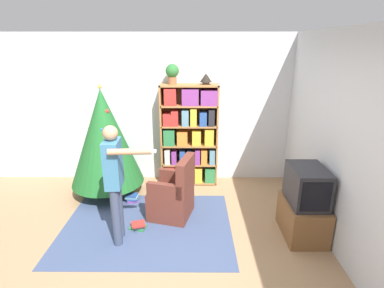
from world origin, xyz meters
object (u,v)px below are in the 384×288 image
at_px(christmas_tree, 105,138).
at_px(standing_person, 115,176).
at_px(potted_plant, 172,73).
at_px(table_lamp, 206,78).
at_px(television, 307,186).
at_px(armchair, 174,196).
at_px(bookshelf, 190,136).

height_order(christmas_tree, standing_person, christmas_tree).
xyz_separation_m(potted_plant, table_lamp, (0.55, 0.00, -0.09)).
distance_m(christmas_tree, potted_plant, 1.52).
bearing_deg(television, standing_person, -176.90).
distance_m(christmas_tree, armchair, 1.48).
bearing_deg(christmas_tree, potted_plant, 23.22).
height_order(television, standing_person, standing_person).
bearing_deg(potted_plant, table_lamp, 0.00).
xyz_separation_m(bookshelf, television, (1.50, -1.59, -0.17)).
height_order(bookshelf, television, bookshelf).
bearing_deg(standing_person, bookshelf, 149.79).
relative_size(potted_plant, table_lamp, 1.64).
xyz_separation_m(christmas_tree, standing_person, (0.48, -1.27, -0.09)).
bearing_deg(christmas_tree, standing_person, -69.36).
bearing_deg(potted_plant, bookshelf, -1.82).
relative_size(armchair, table_lamp, 4.60).
xyz_separation_m(television, table_lamp, (-1.23, 1.60, 1.16)).
bearing_deg(standing_person, television, 89.95).
bearing_deg(bookshelf, armchair, -101.01).
relative_size(christmas_tree, table_lamp, 9.18).
bearing_deg(table_lamp, bookshelf, -178.07).
bearing_deg(christmas_tree, armchair, -31.18).
xyz_separation_m(television, armchair, (-1.72, 0.45, -0.39)).
relative_size(christmas_tree, armchair, 2.00).
bearing_deg(armchair, potted_plant, -162.20).
xyz_separation_m(armchair, potted_plant, (-0.06, 1.15, 1.64)).
relative_size(television, potted_plant, 1.84).
bearing_deg(bookshelf, television, -46.68).
height_order(bookshelf, potted_plant, potted_plant).
distance_m(bookshelf, christmas_tree, 1.43).
distance_m(bookshelf, television, 2.19).
bearing_deg(armchair, table_lamp, 171.53).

